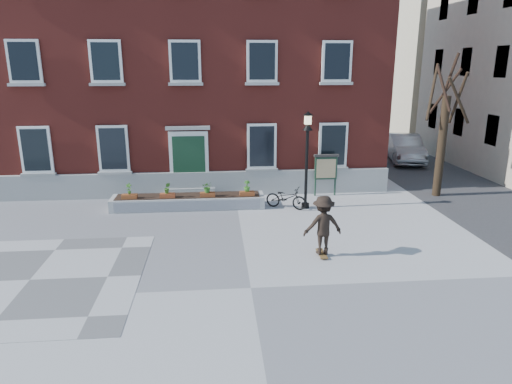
{
  "coord_description": "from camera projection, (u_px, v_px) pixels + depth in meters",
  "views": [
    {
      "loc": [
        -0.85,
        -10.87,
        5.72
      ],
      "look_at": [
        0.5,
        4.0,
        1.5
      ],
      "focal_mm": 32.0,
      "sensor_mm": 36.0,
      "label": 1
    }
  ],
  "objects": [
    {
      "name": "planter_assembly",
      "position": [
        189.0,
        201.0,
        18.67
      ],
      "size": [
        6.2,
        1.12,
        1.15
      ],
      "color": "beige",
      "rests_on": "ground"
    },
    {
      "name": "ground",
      "position": [
        251.0,
        288.0,
        12.04
      ],
      "size": [
        100.0,
        100.0,
        0.0
      ],
      "primitive_type": "plane",
      "color": "#9F9FA2",
      "rests_on": "ground"
    },
    {
      "name": "side_street",
      "position": [
        493.0,
        43.0,
        30.66
      ],
      "size": [
        15.2,
        36.0,
        14.5
      ],
      "color": "#3A3A3D",
      "rests_on": "ground"
    },
    {
      "name": "notice_board",
      "position": [
        326.0,
        168.0,
        20.15
      ],
      "size": [
        1.1,
        0.16,
        1.87
      ],
      "color": "#183121",
      "rests_on": "ground"
    },
    {
      "name": "checker_patch",
      "position": [
        30.0,
        280.0,
        12.48
      ],
      "size": [
        6.0,
        6.0,
        0.01
      ],
      "primitive_type": "cube",
      "color": "#5A5A5C",
      "rests_on": "ground"
    },
    {
      "name": "lamp_post",
      "position": [
        307.0,
        147.0,
        18.04
      ],
      "size": [
        0.4,
        0.4,
        3.93
      ],
      "color": "black",
      "rests_on": "ground"
    },
    {
      "name": "bicycle",
      "position": [
        286.0,
        198.0,
        18.55
      ],
      "size": [
        1.8,
        1.33,
        0.9
      ],
      "primitive_type": "imported",
      "rotation": [
        0.0,
        0.0,
        1.09
      ],
      "color": "black",
      "rests_on": "ground"
    },
    {
      "name": "bare_tree",
      "position": [
        443.0,
        134.0,
        19.75
      ],
      "size": [
        1.83,
        1.83,
        6.16
      ],
      "color": "#2F2115",
      "rests_on": "ground"
    },
    {
      "name": "parked_car",
      "position": [
        404.0,
        148.0,
        27.42
      ],
      "size": [
        2.65,
        5.16,
        1.62
      ],
      "primitive_type": "imported",
      "rotation": [
        0.0,
        0.0,
        -0.2
      ],
      "color": "#A5A7AA",
      "rests_on": "ground"
    },
    {
      "name": "brick_building",
      "position": [
        190.0,
        52.0,
        23.55
      ],
      "size": [
        18.4,
        10.85,
        12.6
      ],
      "color": "maroon",
      "rests_on": "ground"
    },
    {
      "name": "skateboarder",
      "position": [
        323.0,
        225.0,
        13.82
      ],
      "size": [
        1.24,
        0.78,
        1.92
      ],
      "color": "brown",
      "rests_on": "ground"
    }
  ]
}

